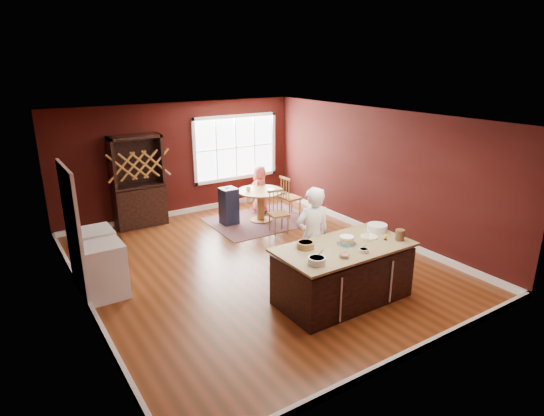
{
  "coord_description": "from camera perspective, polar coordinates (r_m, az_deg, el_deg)",
  "views": [
    {
      "loc": [
        -3.97,
        -6.65,
        3.63
      ],
      "look_at": [
        0.33,
        -0.03,
        1.05
      ],
      "focal_mm": 30.0,
      "sensor_mm": 36.0,
      "label": 1
    }
  ],
  "objects": [
    {
      "name": "bowl_blue",
      "position": [
        6.39,
        5.64,
        -6.6
      ],
      "size": [
        0.26,
        0.26,
        0.1
      ],
      "primitive_type": "cylinder",
      "color": "silver",
      "rests_on": "kitchen_island"
    },
    {
      "name": "table_cup",
      "position": [
        10.5,
        -3.01,
        2.42
      ],
      "size": [
        0.13,
        0.13,
        0.09
      ],
      "primitive_type": "imported",
      "rotation": [
        0.0,
        0.0,
        0.16
      ],
      "color": "silver",
      "rests_on": "dining_table"
    },
    {
      "name": "washer",
      "position": [
        7.74,
        -20.28,
        -7.37
      ],
      "size": [
        0.62,
        0.6,
        0.9
      ],
      "primitive_type": "cube",
      "color": "white",
      "rests_on": "ground"
    },
    {
      "name": "high_chair",
      "position": [
        10.47,
        -5.44,
        0.33
      ],
      "size": [
        0.37,
        0.37,
        0.89
      ],
      "primitive_type": null,
      "rotation": [
        0.0,
        0.0,
        0.03
      ],
      "color": "black",
      "rests_on": "ground"
    },
    {
      "name": "seated_woman",
      "position": [
        11.16,
        -1.54,
        2.32
      ],
      "size": [
        0.69,
        0.66,
        1.19
      ],
      "primitive_type": "imported",
      "rotation": [
        0.0,
        0.0,
        3.84
      ],
      "color": "#C74C4A",
      "rests_on": "ground"
    },
    {
      "name": "chair_east",
      "position": [
        10.97,
        2.38,
        1.53
      ],
      "size": [
        0.42,
        0.44,
        1.0
      ],
      "primitive_type": null,
      "rotation": [
        0.0,
        0.0,
        1.62
      ],
      "color": "brown",
      "rests_on": "ground"
    },
    {
      "name": "hutch",
      "position": [
        10.59,
        -16.47,
        3.17
      ],
      "size": [
        1.13,
        0.47,
        2.07
      ],
      "primitive_type": "cube",
      "color": "black",
      "rests_on": "ground"
    },
    {
      "name": "toddler",
      "position": [
        10.45,
        -5.97,
        2.36
      ],
      "size": [
        0.18,
        0.14,
        0.26
      ],
      "primitive_type": null,
      "color": "#8CA5BF",
      "rests_on": "high_chair"
    },
    {
      "name": "bowl_olive",
      "position": [
        6.87,
        11.45,
        -5.26
      ],
      "size": [
        0.15,
        0.15,
        0.05
      ],
      "primitive_type": "cylinder",
      "color": "beige",
      "rests_on": "kitchen_island"
    },
    {
      "name": "white_tub",
      "position": [
        7.75,
        13.06,
        -2.4
      ],
      "size": [
        0.33,
        0.33,
        0.11
      ],
      "primitive_type": "cylinder",
      "color": "white",
      "rests_on": "kitchen_island"
    },
    {
      "name": "toy_figurine",
      "position": [
        7.38,
        14.05,
        -3.64
      ],
      "size": [
        0.05,
        0.05,
        0.08
      ],
      "primitive_type": null,
      "color": "#FEBD01",
      "rests_on": "kitchen_island"
    },
    {
      "name": "bowl_pink",
      "position": [
        6.64,
        9.08,
        -5.93
      ],
      "size": [
        0.15,
        0.15,
        0.06
      ],
      "primitive_type": "cylinder",
      "color": "white",
      "rests_on": "kitchen_island"
    },
    {
      "name": "baker",
      "position": [
        7.52,
        5.08,
        -3.62
      ],
      "size": [
        0.69,
        0.52,
        1.71
      ],
      "primitive_type": "imported",
      "rotation": [
        0.0,
        0.0,
        2.95
      ],
      "color": "white",
      "rests_on": "ground"
    },
    {
      "name": "drinking_glass",
      "position": [
        7.27,
        11.75,
        -3.51
      ],
      "size": [
        0.08,
        0.08,
        0.16
      ],
      "primitive_type": "cylinder",
      "color": "silver",
      "rests_on": "kitchen_island"
    },
    {
      "name": "table_plate",
      "position": [
        10.56,
        -0.16,
        2.33
      ],
      "size": [
        0.21,
        0.21,
        0.02
      ],
      "primitive_type": "cylinder",
      "color": "beige",
      "rests_on": "dining_table"
    },
    {
      "name": "dining_table",
      "position": [
        10.58,
        -1.44,
        1.1
      ],
      "size": [
        1.08,
        1.08,
        0.75
      ],
      "color": "olive",
      "rests_on": "ground"
    },
    {
      "name": "kitchen_island",
      "position": [
        7.25,
        8.87,
        -8.23
      ],
      "size": [
        2.13,
        1.12,
        0.92
      ],
      "color": "black",
      "rests_on": "ground"
    },
    {
      "name": "bowl_yellow",
      "position": [
        6.89,
        4.24,
        -4.65
      ],
      "size": [
        0.26,
        0.26,
        0.1
      ],
      "primitive_type": "cylinder",
      "color": "olive",
      "rests_on": "kitchen_island"
    },
    {
      "name": "room_shell",
      "position": [
        8.07,
        -2.08,
        1.7
      ],
      "size": [
        7.0,
        7.0,
        7.0
      ],
      "color": "brown",
      "rests_on": "ground"
    },
    {
      "name": "chair_south",
      "position": [
        9.87,
        0.85,
        -0.54
      ],
      "size": [
        0.45,
        0.43,
        0.95
      ],
      "primitive_type": null,
      "rotation": [
        0.0,
        0.0,
        -0.15
      ],
      "color": "olive",
      "rests_on": "ground"
    },
    {
      "name": "rug",
      "position": [
        10.75,
        -1.42,
        -1.59
      ],
      "size": [
        2.38,
        1.86,
        0.01
      ],
      "primitive_type": "cube",
      "rotation": [
        0.0,
        0.0,
        -0.02
      ],
      "color": "brown",
      "rests_on": "ground"
    },
    {
      "name": "chair_north",
      "position": [
        11.46,
        -2.04,
        2.09
      ],
      "size": [
        0.47,
        0.45,
        0.94
      ],
      "primitive_type": null,
      "rotation": [
        0.0,
        0.0,
        3.37
      ],
      "color": "olive",
      "rests_on": "ground"
    },
    {
      "name": "doorway",
      "position": [
        7.76,
        -23.65,
        -3.08
      ],
      "size": [
        0.08,
        1.26,
        2.13
      ],
      "primitive_type": null,
      "color": "white",
      "rests_on": "room_shell"
    },
    {
      "name": "window",
      "position": [
        11.69,
        -4.58,
        7.57
      ],
      "size": [
        2.36,
        0.1,
        1.66
      ],
      "primitive_type": null,
      "color": "white",
      "rests_on": "room_shell"
    },
    {
      "name": "dryer",
      "position": [
        8.31,
        -21.33,
        -5.6
      ],
      "size": [
        0.64,
        0.62,
        0.93
      ],
      "primitive_type": "cube",
      "color": "white",
      "rests_on": "ground"
    },
    {
      "name": "stoneware_crock",
      "position": [
        7.43,
        15.76,
        -3.28
      ],
      "size": [
        0.14,
        0.14,
        0.17
      ],
      "primitive_type": "cylinder",
      "color": "brown",
      "rests_on": "kitchen_island"
    },
    {
      "name": "layer_cake",
      "position": [
        7.1,
        9.35,
        -4.02
      ],
      "size": [
        0.31,
        0.31,
        0.13
      ],
      "primitive_type": null,
      "color": "white",
      "rests_on": "kitchen_island"
    },
    {
      "name": "dinner_plate",
      "position": [
        7.46,
        12.1,
        -3.54
      ],
      "size": [
        0.28,
        0.28,
        0.02
      ],
      "primitive_type": "cylinder",
      "color": "#F1EBA7",
      "rests_on": "kitchen_island"
    }
  ]
}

